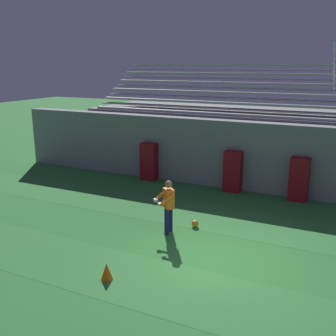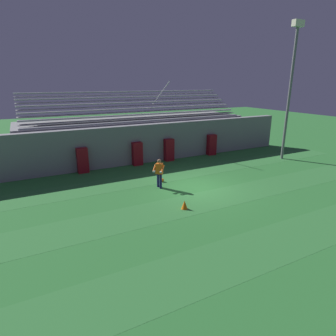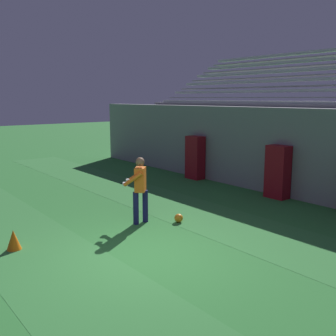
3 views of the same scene
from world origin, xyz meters
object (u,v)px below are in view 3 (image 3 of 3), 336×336
Objects in this scene: soccer_ball at (179,218)px; traffic_cone at (14,240)px; goalkeeper at (140,186)px; padding_pillar_gate_left at (278,172)px; padding_pillar_far_left at (195,158)px.

soccer_ball is 3.91m from traffic_cone.
soccer_ball is (0.57, 0.79, -0.84)m from goalkeeper.
traffic_cone is (-0.73, -3.84, 0.10)m from soccer_ball.
traffic_cone is at bearing -93.06° from goalkeeper.
padding_pillar_far_left is at bearing 180.00° from padding_pillar_gate_left.
soccer_ball is at bearing -46.51° from padding_pillar_far_left.
goalkeeper is at bearing 86.94° from traffic_cone.
goalkeeper is 1.29m from soccer_ball.
goalkeeper is 7.59× the size of soccer_ball.
padding_pillar_gate_left is at bearing 83.06° from goalkeeper.
padding_pillar_gate_left is 1.00× the size of padding_pillar_far_left.
soccer_ball is 0.52× the size of traffic_cone.
goalkeeper reaches higher than padding_pillar_far_left.
goalkeeper is 3.15m from traffic_cone.
traffic_cone is (-0.75, -7.86, -0.62)m from padding_pillar_gate_left.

